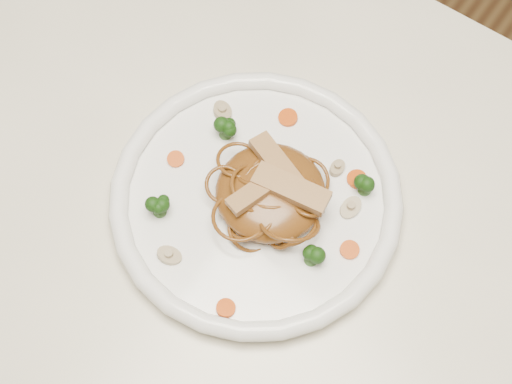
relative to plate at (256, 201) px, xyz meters
The scene contains 19 objects.
table 0.13m from the plate, 56.49° to the right, with size 1.20×0.80×0.75m.
plate is the anchor object (origin of this frame).
noodle_mound 0.03m from the plate, 32.18° to the left, with size 0.11×0.11×0.04m, color brown.
chicken_a 0.06m from the plate, 24.25° to the left, with size 0.08×0.03×0.01m, color tan.
chicken_b 0.05m from the plate, 83.84° to the left, with size 0.07×0.02×0.01m, color tan.
chicken_c 0.04m from the plate, 58.33° to the right, with size 0.06×0.02×0.01m, color tan.
broccoli_0 0.11m from the plate, 40.01° to the left, with size 0.02×0.02×0.03m, color #1D440E, non-canonical shape.
broccoli_1 0.08m from the plate, 149.33° to the left, with size 0.03×0.03×0.03m, color #1D440E, non-canonical shape.
broccoli_2 0.10m from the plate, 135.11° to the right, with size 0.03×0.03×0.03m, color #1D440E, non-canonical shape.
broccoli_3 0.09m from the plate, 15.67° to the right, with size 0.02×0.02×0.03m, color #1D440E, non-canonical shape.
carrot_0 0.11m from the plate, 46.67° to the left, with size 0.02×0.02×0.01m, color #E24908.
carrot_1 0.10m from the plate, behind, with size 0.02×0.02×0.01m, color #E24908.
carrot_2 0.11m from the plate, ahead, with size 0.02×0.02×0.01m, color #E24908.
carrot_3 0.10m from the plate, 105.53° to the left, with size 0.02×0.02×0.01m, color #E24908.
carrot_4 0.12m from the plate, 68.19° to the right, with size 0.02×0.02×0.01m, color #E24908.
mushroom_0 0.11m from the plate, 107.54° to the right, with size 0.03×0.03×0.01m, color #C0B290.
mushroom_1 0.10m from the plate, 28.33° to the left, with size 0.03×0.03×0.01m, color #C0B290.
mushroom_2 0.11m from the plate, 145.26° to the left, with size 0.03×0.03×0.01m, color #C0B290.
mushroom_3 0.09m from the plate, 56.86° to the left, with size 0.02×0.02×0.01m, color #C0B290.
Camera 1 is at (0.14, -0.20, 1.44)m, focal length 50.88 mm.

